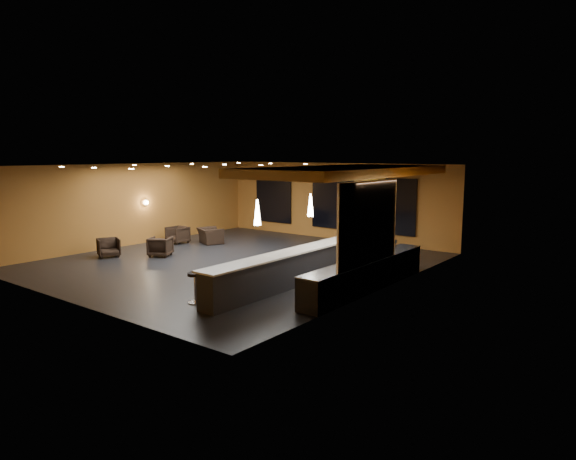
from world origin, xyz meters
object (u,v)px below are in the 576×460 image
Objects in this scene: pendant_0 at (257,212)px; pendant_2 at (352,199)px; prep_counter at (366,275)px; bar_stool_6 at (337,248)px; column at (374,212)px; bar_stool_4 at (300,258)px; bar_stool_3 at (284,262)px; bar_stool_1 at (236,277)px; bar_counter at (301,266)px; armchair_c at (178,235)px; bar_stool_2 at (252,269)px; armchair_d at (210,236)px; bar_stool_0 at (195,284)px; staff_b at (385,243)px; staff_a at (352,246)px; staff_c at (384,246)px; pendant_1 at (310,205)px; armchair_a at (109,247)px; bar_stool_5 at (322,252)px; armchair_b at (160,247)px.

pendant_2 is at bearing 90.00° from pendant_0.
bar_stool_6 is (-2.85, 2.94, 0.04)m from prep_counter.
column reaches higher than bar_stool_4.
bar_stool_1 is at bearing -87.45° from bar_stool_3.
pendant_2 is 2.81m from bar_stool_4.
bar_counter is 9.75× the size of armchair_c.
bar_stool_2 is at bearing -94.31° from bar_stool_4.
bar_counter is 10.94× the size of bar_stool_6.
bar_stool_0 reaches higher than armchair_d.
staff_b is at bearing 48.54° from bar_stool_4.
staff_a reaches higher than bar_stool_1.
staff_a is at bearing -136.68° from staff_c.
staff_c is at bearing 46.85° from bar_stool_4.
pendant_0 is at bearing -90.00° from column.
prep_counter is at bearing 51.34° from pendant_0.
bar_stool_4 reaches higher than bar_stool_6.
pendant_1 is 2.50m from pendant_2.
armchair_c is at bearing 153.03° from pendant_0.
prep_counter is at bearing -45.85° from bar_stool_6.
bar_stool_1 is 0.99m from bar_stool_2.
armchair_d is (1.20, 0.83, -0.03)m from armchair_c.
armchair_c is 8.27m from bar_stool_2.
armchair_d is (-9.21, 2.60, -0.09)m from prep_counter.
bar_stool_6 is (-1.35, 1.19, -0.42)m from staff_a.
bar_stool_2 reaches higher than bar_stool_3.
bar_stool_0 reaches higher than armchair_a.
staff_b reaches higher than bar_stool_1.
bar_stool_3 is at bearing 109.50° from pendant_0.
armchair_d is (-8.42, -0.10, -0.55)m from staff_b.
staff_b is (-0.79, 2.71, 0.47)m from prep_counter.
bar_stool_4 reaches higher than bar_stool_1.
column is 6.02m from bar_stool_2.
bar_stool_2 is at bearing -102.18° from pendant_2.
bar_stool_5 is at bearing 88.70° from bar_stool_2.
bar_stool_4 is at bearing 146.24° from pendant_1.
pendant_2 is at bearing -38.08° from armchair_a.
armchair_b is at bearing -164.87° from staff_c.
pendant_2 is 1.90m from staff_b.
bar_stool_1 is 0.94× the size of bar_stool_4.
pendant_2 reaches higher than armchair_c.
prep_counter is 2.86m from staff_b.
bar_stool_4 is (-0.09, 3.18, 0.03)m from bar_stool_1.
staff_b is at bearing 106.33° from prep_counter.
prep_counter is at bearing 45.34° from bar_stool_1.
bar_stool_5 is at bearing 2.69° from armchair_c.
bar_counter is at bearing 53.33° from bar_stool_2.
armchair_c reaches higher than bar_stool_6.
armchair_a is 0.98× the size of bar_stool_4.
pendant_1 is at bearing -176.27° from armchair_d.
bar_stool_2 is (-0.91, 0.78, -1.83)m from pendant_0.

